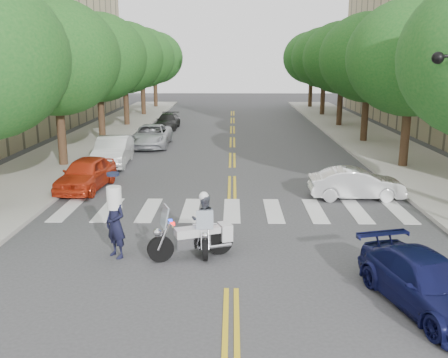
{
  "coord_description": "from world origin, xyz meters",
  "views": [
    {
      "loc": [
        0.02,
        -11.32,
        5.55
      ],
      "look_at": [
        -0.29,
        6.14,
        1.3
      ],
      "focal_mm": 40.0,
      "sensor_mm": 36.0,
      "label": 1
    }
  ],
  "objects_px": {
    "motorcycle_police": "(204,224)",
    "sedan_blue": "(427,283)",
    "officer_standing": "(116,224)",
    "convertible": "(356,184)",
    "motorcycle_parked": "(198,238)"
  },
  "relations": [
    {
      "from": "motorcycle_police",
      "to": "sedan_blue",
      "type": "relative_size",
      "value": 0.53
    },
    {
      "from": "officer_standing",
      "to": "convertible",
      "type": "xyz_separation_m",
      "value": [
        8.29,
        6.22,
        -0.38
      ]
    },
    {
      "from": "motorcycle_police",
      "to": "officer_standing",
      "type": "distance_m",
      "value": 2.56
    },
    {
      "from": "officer_standing",
      "to": "convertible",
      "type": "relative_size",
      "value": 0.53
    },
    {
      "from": "officer_standing",
      "to": "convertible",
      "type": "distance_m",
      "value": 10.37
    },
    {
      "from": "motorcycle_police",
      "to": "convertible",
      "type": "relative_size",
      "value": 0.58
    },
    {
      "from": "motorcycle_parked",
      "to": "officer_standing",
      "type": "distance_m",
      "value": 2.37
    },
    {
      "from": "motorcycle_police",
      "to": "motorcycle_parked",
      "type": "bearing_deg",
      "value": 71.71
    },
    {
      "from": "officer_standing",
      "to": "sedan_blue",
      "type": "height_order",
      "value": "officer_standing"
    },
    {
      "from": "officer_standing",
      "to": "sedan_blue",
      "type": "xyz_separation_m",
      "value": [
        7.71,
        -2.85,
        -0.4
      ]
    },
    {
      "from": "sedan_blue",
      "to": "convertible",
      "type": "bearing_deg",
      "value": 71.45
    },
    {
      "from": "motorcycle_police",
      "to": "sedan_blue",
      "type": "xyz_separation_m",
      "value": [
        5.25,
        -3.5,
        -0.19
      ]
    },
    {
      "from": "motorcycle_police",
      "to": "motorcycle_parked",
      "type": "distance_m",
      "value": 0.65
    },
    {
      "from": "convertible",
      "to": "officer_standing",
      "type": "bearing_deg",
      "value": 127.37
    },
    {
      "from": "sedan_blue",
      "to": "motorcycle_parked",
      "type": "bearing_deg",
      "value": 136.68
    }
  ]
}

